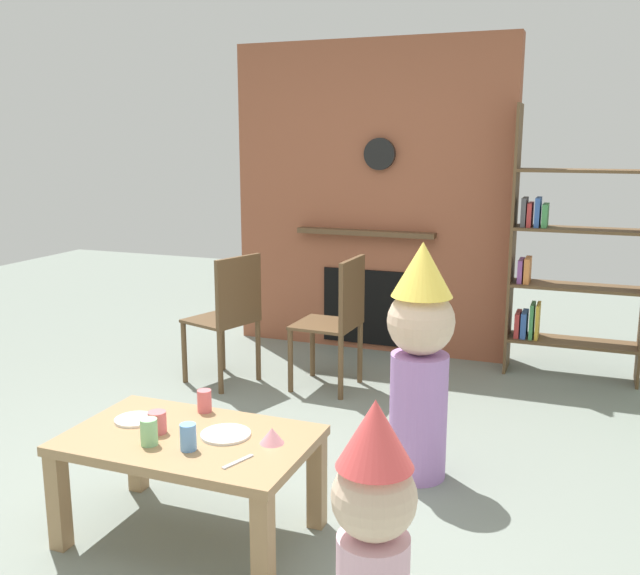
{
  "coord_description": "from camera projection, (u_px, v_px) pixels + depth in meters",
  "views": [
    {
      "loc": [
        1.36,
        -2.73,
        1.65
      ],
      "look_at": [
        0.15,
        0.4,
        0.95
      ],
      "focal_mm": 39.63,
      "sensor_mm": 36.0,
      "label": 1
    }
  ],
  "objects": [
    {
      "name": "paper_cup_far_left",
      "position": [
        188.0,
        437.0,
        2.77
      ],
      "size": [
        0.06,
        0.06,
        0.11
      ],
      "primitive_type": "cylinder",
      "color": "#669EE0",
      "rests_on": "coffee_table"
    },
    {
      "name": "birthday_cake_slice",
      "position": [
        272.0,
        435.0,
        2.83
      ],
      "size": [
        0.1,
        0.1,
        0.07
      ],
      "primitive_type": "cone",
      "color": "pink",
      "rests_on": "coffee_table"
    },
    {
      "name": "table_fork",
      "position": [
        238.0,
        462.0,
        2.67
      ],
      "size": [
        0.07,
        0.15,
        0.01
      ],
      "primitive_type": "cube",
      "rotation": [
        0.0,
        0.0,
        1.23
      ],
      "color": "silver",
      "rests_on": "coffee_table"
    },
    {
      "name": "paper_cup_center",
      "position": [
        204.0,
        401.0,
        3.16
      ],
      "size": [
        0.06,
        0.06,
        0.1
      ],
      "primitive_type": "cylinder",
      "color": "#E5666B",
      "rests_on": "coffee_table"
    },
    {
      "name": "dining_chair_middle",
      "position": [
        339.0,
        316.0,
        4.68
      ],
      "size": [
        0.42,
        0.42,
        0.9
      ],
      "rotation": [
        0.0,
        0.0,
        3.1
      ],
      "color": "brown",
      "rests_on": "ground_plane"
    },
    {
      "name": "paper_cup_near_right",
      "position": [
        149.0,
        432.0,
        2.81
      ],
      "size": [
        0.07,
        0.07,
        0.11
      ],
      "primitive_type": "cylinder",
      "color": "#8CD18C",
      "rests_on": "coffee_table"
    },
    {
      "name": "child_with_cone_hat",
      "position": [
        373.0,
        539.0,
        2.1
      ],
      "size": [
        0.26,
        0.26,
        0.93
      ],
      "rotation": [
        0.0,
        0.0,
        2.64
      ],
      "color": "#EAB2C6",
      "rests_on": "ground_plane"
    },
    {
      "name": "paper_plate_front",
      "position": [
        135.0,
        420.0,
        3.06
      ],
      "size": [
        0.17,
        0.17,
        0.01
      ],
      "primitive_type": "cylinder",
      "color": "white",
      "rests_on": "coffee_table"
    },
    {
      "name": "brick_fireplace_feature",
      "position": [
        371.0,
        200.0,
        5.54
      ],
      "size": [
        2.2,
        0.28,
        2.4
      ],
      "color": "#935138",
      "rests_on": "ground_plane"
    },
    {
      "name": "paper_cup_near_left",
      "position": [
        157.0,
        422.0,
        2.93
      ],
      "size": [
        0.08,
        0.08,
        0.09
      ],
      "primitive_type": "cylinder",
      "color": "#E5666B",
      "rests_on": "coffee_table"
    },
    {
      "name": "dining_chair_left",
      "position": [
        230.0,
        312.0,
        4.78
      ],
      "size": [
        0.5,
        0.5,
        0.9
      ],
      "rotation": [
        0.0,
        0.0,
        2.83
      ],
      "color": "brown",
      "rests_on": "ground_plane"
    },
    {
      "name": "bookshelf",
      "position": [
        567.0,
        255.0,
        4.9
      ],
      "size": [
        0.9,
        0.28,
        1.9
      ],
      "color": "brown",
      "rests_on": "ground_plane"
    },
    {
      "name": "paper_plate_rear",
      "position": [
        226.0,
        434.0,
        2.91
      ],
      "size": [
        0.21,
        0.21,
        0.01
      ],
      "primitive_type": "cylinder",
      "color": "white",
      "rests_on": "coffee_table"
    },
    {
      "name": "coffee_table",
      "position": [
        190.0,
        453.0,
        2.93
      ],
      "size": [
        1.01,
        0.63,
        0.46
      ],
      "color": "#9E7A51",
      "rests_on": "ground_plane"
    },
    {
      "name": "child_in_pink",
      "position": [
        420.0,
        356.0,
        3.42
      ],
      "size": [
        0.33,
        0.33,
        1.18
      ],
      "rotation": [
        0.0,
        0.0,
        -2.28
      ],
      "color": "#B27FCC",
      "rests_on": "ground_plane"
    },
    {
      "name": "ground_plane",
      "position": [
        260.0,
        499.0,
        3.31
      ],
      "size": [
        12.0,
        12.0,
        0.0
      ],
      "primitive_type": "plane",
      "color": "gray"
    }
  ]
}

